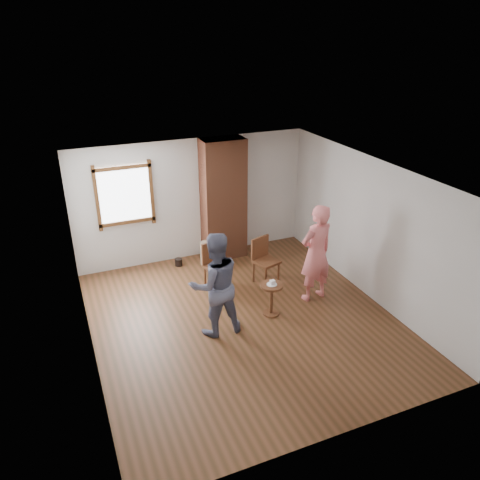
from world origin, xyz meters
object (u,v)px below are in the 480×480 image
stoneware_crock (209,253)px  dining_chair_left (215,263)px  person_pink (316,253)px  side_table (271,294)px  dining_chair_right (264,258)px  man (215,285)px

stoneware_crock → dining_chair_left: (-0.21, -0.97, 0.27)m
stoneware_crock → person_pink: 2.54m
dining_chair_left → person_pink: 1.93m
side_table → dining_chair_right: bearing=71.3°
dining_chair_right → person_pink: (0.59, -0.93, 0.41)m
dining_chair_left → man: 1.49m
stoneware_crock → dining_chair_left: dining_chair_left is taller
dining_chair_left → stoneware_crock: bearing=65.9°
dining_chair_right → side_table: bearing=-126.0°
dining_chair_left → man: bearing=-121.4°
man → side_table: bearing=-174.9°
dining_chair_left → person_pink: person_pink is taller
stoneware_crock → side_table: side_table is taller
dining_chair_left → dining_chair_right: dining_chair_right is taller
person_pink → man: bearing=-1.6°
dining_chair_right → person_pink: 1.17m
dining_chair_left → side_table: (0.58, -1.27, -0.11)m
stoneware_crock → dining_chair_right: dining_chair_right is taller
stoneware_crock → dining_chair_right: bearing=-56.2°
side_table → dining_chair_left: bearing=114.6°
stoneware_crock → man: man is taller
man → person_pink: bearing=-171.9°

